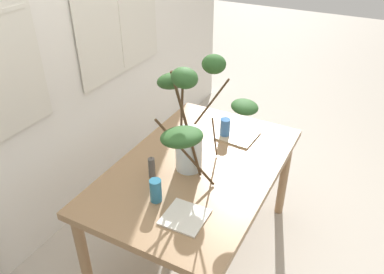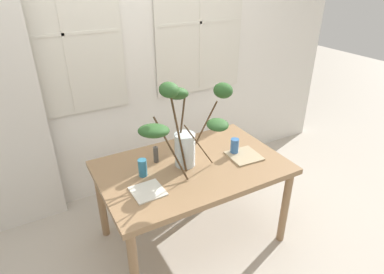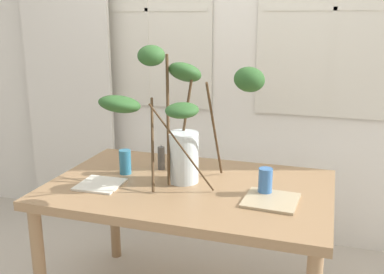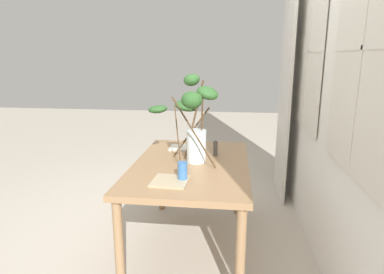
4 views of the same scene
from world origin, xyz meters
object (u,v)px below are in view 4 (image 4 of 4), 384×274
(vase_with_branches, at_px, (193,119))
(plate_square_right, at_px, (170,181))
(pillar_candle, at_px, (215,149))
(drinking_glass_blue_left, at_px, (202,143))
(drinking_glass_blue_right, at_px, (183,171))
(plate_square_left, at_px, (181,148))
(dining_table, at_px, (191,173))

(vase_with_branches, bearing_deg, plate_square_right, -10.75)
(plate_square_right, relative_size, pillar_candle, 1.71)
(drinking_glass_blue_left, bearing_deg, drinking_glass_blue_right, -4.61)
(vase_with_branches, bearing_deg, plate_square_left, -157.46)
(plate_square_right, height_order, pillar_candle, pillar_candle)
(drinking_glass_blue_left, relative_size, drinking_glass_blue_right, 1.02)
(drinking_glass_blue_left, relative_size, plate_square_right, 0.55)
(drinking_glass_blue_left, relative_size, pillar_candle, 0.94)
(vase_with_branches, height_order, pillar_candle, vase_with_branches)
(plate_square_right, distance_m, pillar_candle, 0.71)
(drinking_glass_blue_right, relative_size, plate_square_left, 0.62)
(drinking_glass_blue_left, xyz_separation_m, plate_square_left, (-0.05, -0.20, -0.06))
(dining_table, relative_size, pillar_candle, 10.02)
(plate_square_right, bearing_deg, drinking_glass_blue_right, 116.97)
(dining_table, relative_size, vase_with_branches, 1.69)
(drinking_glass_blue_right, xyz_separation_m, plate_square_right, (0.04, -0.08, -0.06))
(pillar_candle, bearing_deg, plate_square_left, -121.94)
(dining_table, distance_m, pillar_candle, 0.32)
(plate_square_left, xyz_separation_m, pillar_candle, (0.20, 0.33, 0.06))
(drinking_glass_blue_right, bearing_deg, plate_square_right, -63.03)
(drinking_glass_blue_left, distance_m, drinking_glass_blue_right, 0.77)
(plate_square_right, bearing_deg, pillar_candle, 157.43)
(vase_with_branches, height_order, drinking_glass_blue_right, vase_with_branches)
(pillar_candle, bearing_deg, drinking_glass_blue_right, -17.36)
(drinking_glass_blue_right, relative_size, plate_square_right, 0.54)
(vase_with_branches, bearing_deg, pillar_candle, 132.03)
(vase_with_branches, bearing_deg, dining_table, -3.42)
(vase_with_branches, xyz_separation_m, drinking_glass_blue_right, (0.45, -0.01, -0.28))
(drinking_glass_blue_left, height_order, pillar_candle, pillar_candle)
(plate_square_left, relative_size, plate_square_right, 0.88)
(plate_square_left, bearing_deg, drinking_glass_blue_right, 9.61)
(dining_table, distance_m, drinking_glass_blue_left, 0.41)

